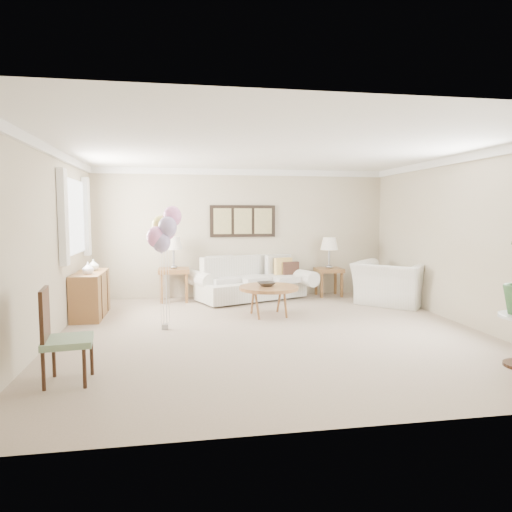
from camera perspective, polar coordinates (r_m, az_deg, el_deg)
The scene contains 16 objects.
ground_plane at distance 6.67m, azimuth 1.97°, elevation -9.48°, with size 6.00×6.00×0.00m, color tan.
room_shell at distance 6.52m, azimuth 0.90°, elevation 4.65°, with size 6.04×6.04×2.60m.
wall_art_triptych at distance 9.37m, azimuth -1.66°, elevation 4.38°, with size 1.35×0.06×0.65m.
sofa at distance 9.09m, azimuth -0.61°, elevation -3.32°, with size 2.62×1.60×0.86m.
end_table_left at distance 9.00m, azimuth -10.22°, elevation -2.20°, with size 0.59×0.54×0.64m.
end_table_right at distance 9.56m, azimuth 9.10°, elevation -2.07°, with size 0.53×0.48×0.58m.
lamp_left at distance 8.95m, azimuth -10.28°, elevation 1.46°, with size 0.35×0.35×0.62m.
lamp_right at distance 9.50m, azimuth 9.15°, elevation 1.40°, with size 0.36×0.36×0.64m.
coffee_table at distance 7.59m, azimuth 1.59°, elevation -4.10°, with size 0.99×0.99×0.50m.
decor_bowl at distance 7.59m, azimuth 1.31°, elevation -3.53°, with size 0.29×0.29×0.07m, color #2A251F.
armchair at distance 8.93m, azimuth 16.53°, elevation -3.30°, with size 1.23×1.07×0.80m, color silver.
accent_chair at distance 5.02m, azimuth -23.30°, elevation -8.95°, with size 0.53×0.53×0.97m.
credenza at distance 8.06m, azimuth -19.99°, elevation -4.53°, with size 0.46×1.20×0.74m.
vase_white at distance 7.76m, azimuth -20.27°, elevation -1.44°, with size 0.18×0.18×0.19m, color white.
vase_sage at distance 8.22m, azimuth -19.67°, elevation -1.05°, with size 0.18×0.18×0.19m, color silver.
balloon_cluster at distance 6.72m, azimuth -11.41°, elevation 3.19°, with size 0.50×0.43×1.82m.
Camera 1 is at (-1.30, -6.31, 1.70)m, focal length 32.00 mm.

